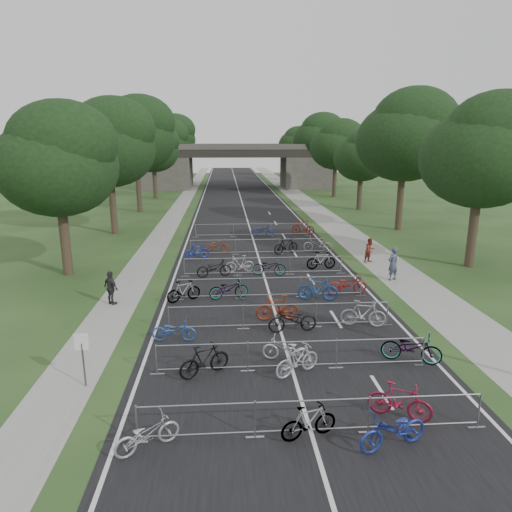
{
  "coord_description": "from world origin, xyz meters",
  "views": [
    {
      "loc": [
        -2.24,
        -10.55,
        7.71
      ],
      "look_at": [
        -0.44,
        15.24,
        1.1
      ],
      "focal_mm": 32.0,
      "sensor_mm": 36.0,
      "label": 1
    }
  ],
  "objects": [
    {
      "name": "tree_right_3",
      "position": [
        13.11,
        51.93,
        6.92
      ],
      "size": [
        7.17,
        7.17,
        10.93
      ],
      "color": "#33261C",
      "rests_on": "ground"
    },
    {
      "name": "sidewalk_left",
      "position": [
        -7.5,
        50.0,
        0.01
      ],
      "size": [
        2.0,
        140.0,
        0.01
      ],
      "primitive_type": "cube",
      "color": "gray",
      "rests_on": "ground"
    },
    {
      "name": "pedestrian_a",
      "position": [
        7.14,
        13.49,
        0.96
      ],
      "size": [
        0.83,
        0.71,
        1.91
      ],
      "primitive_type": "imported",
      "rotation": [
        0.0,
        0.0,
        3.58
      ],
      "color": "#394056",
      "rests_on": "ground"
    },
    {
      "name": "bike_15",
      "position": [
        3.96,
        11.26,
        0.54
      ],
      "size": [
        2.12,
        0.92,
        1.08
      ],
      "primitive_type": "imported",
      "rotation": [
        0.0,
        0.0,
        1.67
      ],
      "color": "maroon",
      "rests_on": "ground"
    },
    {
      "name": "bike_9",
      "position": [
        0.0,
        8.08,
        0.57
      ],
      "size": [
        1.92,
        0.6,
        1.14
      ],
      "primitive_type": "imported",
      "rotation": [
        0.0,
        0.0,
        4.75
      ],
      "color": "maroon",
      "rests_on": "ground"
    },
    {
      "name": "barrier_row_6",
      "position": [
        0.0,
        26.0,
        0.55
      ],
      "size": [
        9.7,
        0.08,
        1.1
      ],
      "color": "gray",
      "rests_on": "ground"
    },
    {
      "name": "barrier_row_5",
      "position": [
        0.0,
        20.0,
        0.55
      ],
      "size": [
        9.7,
        0.08,
        1.1
      ],
      "color": "gray",
      "rests_on": "ground"
    },
    {
      "name": "tree_right_1",
      "position": [
        13.11,
        27.93,
        7.9
      ],
      "size": [
        8.18,
        8.18,
        12.47
      ],
      "color": "#33261C",
      "rests_on": "ground"
    },
    {
      "name": "bike_8",
      "position": [
        -4.3,
        6.22,
        0.46
      ],
      "size": [
        1.78,
        0.74,
        0.92
      ],
      "primitive_type": "imported",
      "rotation": [
        0.0,
        0.0,
        1.5
      ],
      "color": "#1D49A0",
      "rests_on": "ground"
    },
    {
      "name": "bike_11",
      "position": [
        3.54,
        7.13,
        0.57
      ],
      "size": [
        1.99,
        0.98,
        1.15
      ],
      "primitive_type": "imported",
      "rotation": [
        0.0,
        0.0,
        1.33
      ],
      "color": "#98979E",
      "rests_on": "ground"
    },
    {
      "name": "overpass_bridge",
      "position": [
        0.0,
        65.0,
        3.53
      ],
      "size": [
        31.0,
        8.0,
        7.05
      ],
      "color": "#413F3A",
      "rests_on": "ground"
    },
    {
      "name": "bike_1",
      "position": [
        -0.11,
        -0.11,
        0.49
      ],
      "size": [
        1.68,
        0.9,
        0.97
      ],
      "primitive_type": "imported",
      "rotation": [
        0.0,
        0.0,
        1.86
      ],
      "color": "gray",
      "rests_on": "ground"
    },
    {
      "name": "tree_left_4",
      "position": [
        -11.39,
        63.93,
        7.3
      ],
      "size": [
        7.56,
        7.56,
        11.53
      ],
      "color": "#33261C",
      "rests_on": "ground"
    },
    {
      "name": "bike_5",
      "position": [
        -0.13,
        4.23,
        0.46
      ],
      "size": [
        1.85,
        1.13,
        0.92
      ],
      "primitive_type": "imported",
      "rotation": [
        0.0,
        0.0,
        4.39
      ],
      "color": "silver",
      "rests_on": "ground"
    },
    {
      "name": "bike_18",
      "position": [
        0.31,
        14.95,
        0.51
      ],
      "size": [
        2.0,
        0.88,
        1.02
      ],
      "primitive_type": "imported",
      "rotation": [
        0.0,
        0.0,
        1.46
      ],
      "color": "gray",
      "rests_on": "ground"
    },
    {
      "name": "bike_7",
      "position": [
        4.3,
        3.89,
        0.55
      ],
      "size": [
        2.2,
        1.46,
        1.09
      ],
      "primitive_type": "imported",
      "rotation": [
        0.0,
        0.0,
        1.18
      ],
      "color": "gray",
      "rests_on": "ground"
    },
    {
      "name": "bike_19",
      "position": [
        3.6,
        16.0,
        0.55
      ],
      "size": [
        1.87,
        0.7,
        1.1
      ],
      "primitive_type": "imported",
      "rotation": [
        0.0,
        0.0,
        1.67
      ],
      "color": "gray",
      "rests_on": "ground"
    },
    {
      "name": "bike_2",
      "position": [
        1.97,
        -0.67,
        0.52
      ],
      "size": [
        2.08,
        1.24,
        1.03
      ],
      "primitive_type": "imported",
      "rotation": [
        0.0,
        0.0,
        5.01
      ],
      "color": "#1B2F97",
      "rests_on": "ground"
    },
    {
      "name": "barrier_row_1",
      "position": [
        0.0,
        3.6,
        0.55
      ],
      "size": [
        9.7,
        0.08,
        1.1
      ],
      "color": "gray",
      "rests_on": "ground"
    },
    {
      "name": "bike_13",
      "position": [
        -2.1,
        11.05,
        0.51
      ],
      "size": [
        2.04,
        1.03,
        1.02
      ],
      "primitive_type": "imported",
      "rotation": [
        0.0,
        0.0,
        1.76
      ],
      "color": "gray",
      "rests_on": "ground"
    },
    {
      "name": "bike_4",
      "position": [
        -3.0,
        3.44,
        0.55
      ],
      "size": [
        1.86,
        1.34,
        1.1
      ],
      "primitive_type": "imported",
      "rotation": [
        0.0,
        0.0,
        2.07
      ],
      "color": "black",
      "rests_on": "ground"
    },
    {
      "name": "bike_27",
      "position": [
        4.3,
        26.55,
        0.6
      ],
      "size": [
        2.02,
        1.49,
        1.2
      ],
      "primitive_type": "imported",
      "rotation": [
        0.0,
        0.0,
        4.19
      ],
      "color": "maroon",
      "rests_on": "ground"
    },
    {
      "name": "bike_21",
      "position": [
        -2.81,
        20.79,
        0.48
      ],
      "size": [
        1.92,
        1.14,
        0.95
      ],
      "primitive_type": "imported",
      "rotation": [
        0.0,
        0.0,
        1.27
      ],
      "color": "maroon",
      "rests_on": "ground"
    },
    {
      "name": "lane_markings",
      "position": [
        0.0,
        50.0,
        0.0
      ],
      "size": [
        0.12,
        140.0,
        0.0
      ],
      "primitive_type": "cube",
      "color": "silver",
      "rests_on": "ground"
    },
    {
      "name": "tree_left_3",
      "position": [
        -11.39,
        51.93,
        6.49
      ],
      "size": [
        6.72,
        6.72,
        10.25
      ],
      "color": "#33261C",
      "rests_on": "ground"
    },
    {
      "name": "tree_left_2",
      "position": [
        -11.39,
        39.93,
        8.12
      ],
      "size": [
        8.4,
        8.4,
        12.81
      ],
      "color": "#33261C",
      "rests_on": "ground"
    },
    {
      "name": "tree_right_4",
      "position": [
        13.11,
        63.93,
        7.9
      ],
      "size": [
        8.18,
        8.18,
        12.47
      ],
      "color": "#33261C",
      "rests_on": "ground"
    },
    {
      "name": "tree_left_6",
      "position": [
        -11.39,
        87.93,
        6.49
      ],
      "size": [
        6.72,
        6.72,
        10.25
      ],
      "color": "#33261C",
      "rests_on": "ground"
    },
    {
      "name": "bike_23",
      "position": [
        4.3,
        20.38,
        0.54
      ],
      "size": [
        2.14,
        1.09,
        1.07
      ],
      "primitive_type": "imported",
      "rotation": [
        0.0,
        0.0,
        4.52
      ],
      "color": "#9E9EA5",
      "rests_on": "ground"
    },
    {
      "name": "pedestrian_c",
      "position": [
        -7.72,
        10.59,
        0.83
      ],
      "size": [
        1.0,
        0.95,
        1.66
      ],
      "primitive_type": "imported",
      "rotation": [
        0.0,
        0.0,
        2.41
      ],
      "color": "#29292C",
      "rests_on": "ground"
    },
    {
      "name": "sidewalk_right",
      "position": [
        8.0,
        50.0,
        0.01
      ],
      "size": [
        3.0,
        140.0,
        0.01
      ],
      "primitive_type": "cube",
      "color": "gray",
      "rests_on": "ground"
    },
    {
      "name": "ground",
      "position": [
        0.0,
        0.0,
        0.0
      ],
      "size": [
        200.0,
        200.0,
        0.0
      ],
      "primitive_type": "plane",
      "color": "#25411C",
      "rests_on": "ground"
    },
    {
      "name": "bike_26",
      "position": [
        0.81,
        26.04,
        0.49
      ],
      "size": [
        1.95,
        0.98,
        0.98
      ],
      "primitive_type": "imported",
      "rotation": [
        0.0,
        0.0,
        1.39
      ],
      "color": "#1D459F",
      "rests_on": "ground"
    },
    {
      "name": "pedestrian_b",
      "position": [
        7.08,
        17.39,
        0.79
      ],
      "size": [
        0.96,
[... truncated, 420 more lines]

